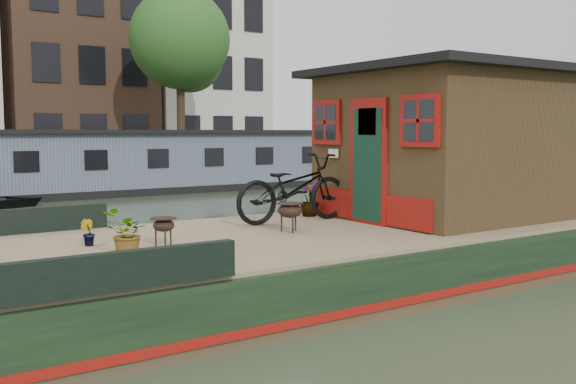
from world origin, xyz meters
TOP-DOWN VIEW (x-y plane):
  - ground at (0.00, 0.00)m, footprint 120.00×120.00m
  - houseboat_hull at (-1.33, 0.00)m, footprint 14.01×4.02m
  - houseboat_deck at (0.00, 0.00)m, footprint 11.80×3.80m
  - cabin at (2.19, 0.00)m, footprint 4.00×3.50m
  - bicycle at (-0.41, 0.80)m, footprint 2.02×0.73m
  - potted_plant_b at (-3.69, 0.48)m, footprint 0.22×0.23m
  - potted_plant_c at (-3.53, -0.42)m, footprint 0.62×0.59m
  - potted_plant_d at (0.20, 1.22)m, footprint 0.37×0.37m
  - brazier_front at (-1.01, -0.00)m, footprint 0.47×0.47m
  - brazier_rear at (-2.94, -0.10)m, footprint 0.44×0.44m
  - bollard_stbd at (-3.50, -0.40)m, footprint 0.16×0.16m
  - far_houseboat at (0.00, 14.00)m, footprint 20.40×4.40m
  - quay at (0.00, 20.50)m, footprint 60.00×6.00m
  - tree_right at (6.14, 19.07)m, footprint 4.40×4.40m

SIDE VIEW (x-z plane):
  - ground at x=0.00m, z-range 0.00..0.00m
  - houseboat_hull at x=-1.33m, z-range -0.03..0.57m
  - quay at x=0.00m, z-range 0.00..0.90m
  - houseboat_deck at x=0.00m, z-range 0.60..0.65m
  - bollard_stbd at x=-3.50m, z-range 0.65..0.83m
  - potted_plant_b at x=-3.69m, z-range 0.65..0.98m
  - brazier_rear at x=-2.94m, z-range 0.65..1.01m
  - brazier_front at x=-1.01m, z-range 0.65..1.06m
  - potted_plant_c at x=-3.53m, z-range 0.65..1.18m
  - potted_plant_d at x=0.20m, z-range 0.65..1.21m
  - far_houseboat at x=0.00m, z-range -0.09..2.02m
  - bicycle at x=-0.41m, z-range 0.65..1.71m
  - cabin at x=2.19m, z-range 0.67..3.09m
  - tree_right at x=6.14m, z-range 2.19..9.59m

